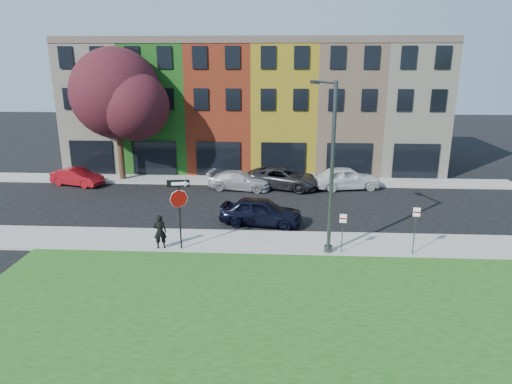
# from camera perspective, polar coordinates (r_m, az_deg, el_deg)

# --- Properties ---
(ground) EXTENTS (120.00, 120.00, 0.00)m
(ground) POSITION_cam_1_polar(r_m,az_deg,el_deg) (20.23, 3.44, -9.79)
(ground) COLOR black
(ground) RESTS_ON ground
(sidewalk_near) EXTENTS (40.00, 3.00, 0.12)m
(sidewalk_near) POSITION_cam_1_polar(r_m,az_deg,el_deg) (23.05, 8.43, -6.41)
(sidewalk_near) COLOR gray
(sidewalk_near) RESTS_ON ground
(sidewalk_far) EXTENTS (40.00, 2.40, 0.12)m
(sidewalk_far) POSITION_cam_1_polar(r_m,az_deg,el_deg) (34.45, -1.61, 1.44)
(sidewalk_far) COLOR gray
(sidewalk_far) RESTS_ON ground
(rowhouse_block) EXTENTS (30.00, 10.12, 10.00)m
(rowhouse_block) POSITION_cam_1_polar(r_m,az_deg,el_deg) (39.62, -0.19, 10.65)
(rowhouse_block) COLOR #BFB69F
(rowhouse_block) RESTS_ON ground
(stop_sign) EXTENTS (1.04, 0.19, 3.42)m
(stop_sign) POSITION_cam_1_polar(r_m,az_deg,el_deg) (21.56, -9.60, -1.04)
(stop_sign) COLOR black
(stop_sign) RESTS_ON sidewalk_near
(man) EXTENTS (0.73, 0.59, 1.68)m
(man) POSITION_cam_1_polar(r_m,az_deg,el_deg) (22.33, -11.90, -4.87)
(man) COLOR black
(man) RESTS_ON sidewalk_near
(sedan_near) EXTENTS (3.17, 5.07, 1.54)m
(sedan_near) POSITION_cam_1_polar(r_m,az_deg,el_deg) (25.29, 0.63, -2.42)
(sedan_near) COLOR black
(sedan_near) RESTS_ON ground
(parked_car_red) EXTENTS (3.42, 4.60, 1.28)m
(parked_car_red) POSITION_cam_1_polar(r_m,az_deg,el_deg) (35.67, -21.45, 1.78)
(parked_car_red) COLOR maroon
(parked_car_red) RESTS_ON ground
(parked_car_silver) EXTENTS (3.12, 4.99, 1.29)m
(parked_car_silver) POSITION_cam_1_polar(r_m,az_deg,el_deg) (32.20, -2.04, 1.46)
(parked_car_silver) COLOR #9D9DA1
(parked_car_silver) RESTS_ON ground
(parked_car_dark) EXTENTS (5.69, 6.85, 1.49)m
(parked_car_dark) POSITION_cam_1_polar(r_m,az_deg,el_deg) (32.55, 3.41, 1.78)
(parked_car_dark) COLOR black
(parked_car_dark) RESTS_ON ground
(parked_car_white) EXTENTS (3.60, 5.40, 1.61)m
(parked_car_white) POSITION_cam_1_polar(r_m,az_deg,el_deg) (32.89, 11.23, 1.75)
(parked_car_white) COLOR silver
(parked_car_white) RESTS_ON ground
(street_lamp) EXTENTS (1.17, 2.46, 7.88)m
(street_lamp) POSITION_cam_1_polar(r_m,az_deg,el_deg) (20.95, 9.21, 2.86)
(street_lamp) COLOR #414346
(street_lamp) RESTS_ON sidewalk_near
(parking_sign_a) EXTENTS (0.32, 0.09, 1.97)m
(parking_sign_a) POSITION_cam_1_polar(r_m,az_deg,el_deg) (21.63, 10.78, -4.36)
(parking_sign_a) COLOR #414346
(parking_sign_a) RESTS_ON sidewalk_near
(parking_sign_b) EXTENTS (0.32, 0.10, 2.40)m
(parking_sign_b) POSITION_cam_1_polar(r_m,az_deg,el_deg) (22.24, 19.30, -3.79)
(parking_sign_b) COLOR #414346
(parking_sign_b) RESTS_ON sidewalk_near
(tree_purple) EXTENTS (7.83, 6.85, 9.65)m
(tree_purple) POSITION_cam_1_polar(r_m,az_deg,el_deg) (35.27, -16.86, 11.47)
(tree_purple) COLOR black
(tree_purple) RESTS_ON sidewalk_far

